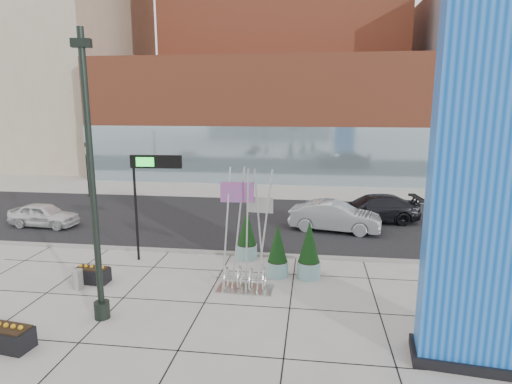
# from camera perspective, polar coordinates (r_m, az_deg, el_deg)

# --- Properties ---
(ground) EXTENTS (160.00, 160.00, 0.00)m
(ground) POSITION_cam_1_polar(r_m,az_deg,el_deg) (16.75, -9.43, -12.70)
(ground) COLOR #9E9991
(ground) RESTS_ON ground
(street_asphalt) EXTENTS (80.00, 12.00, 0.02)m
(street_asphalt) POSITION_cam_1_polar(r_m,az_deg,el_deg) (25.92, -2.99, -3.72)
(street_asphalt) COLOR black
(street_asphalt) RESTS_ON ground
(curb_edge) EXTENTS (80.00, 0.30, 0.12)m
(curb_edge) POSITION_cam_1_polar(r_m,az_deg,el_deg) (20.31, -6.13, -8.00)
(curb_edge) COLOR gray
(curb_edge) RESTS_ON ground
(tower_podium) EXTENTS (34.00, 10.00, 11.00)m
(tower_podium) POSITION_cam_1_polar(r_m,az_deg,el_deg) (41.75, 2.65, 9.72)
(tower_podium) COLOR #A94D31
(tower_podium) RESTS_ON ground
(tower_glass_front) EXTENTS (34.00, 0.60, 5.00)m
(tower_glass_front) POSITION_cam_1_polar(r_m,az_deg,el_deg) (37.20, 1.95, 4.87)
(tower_glass_front) COLOR #8CA5B2
(tower_glass_front) RESTS_ON ground
(building_beige_left) EXTENTS (18.00, 20.00, 34.00)m
(building_beige_left) POSITION_cam_1_polar(r_m,az_deg,el_deg) (58.32, -25.98, 20.51)
(building_beige_left) COLOR tan
(building_beige_left) RESTS_ON ground
(blue_pylon) EXTENTS (3.16, 1.70, 10.05)m
(blue_pylon) POSITION_cam_1_polar(r_m,az_deg,el_deg) (12.07, 28.63, 0.68)
(blue_pylon) COLOR #0B4AAF
(blue_pylon) RESTS_ON ground
(lamp_post) EXTENTS (0.61, 0.50, 9.03)m
(lamp_post) POSITION_cam_1_polar(r_m,az_deg,el_deg) (14.17, -20.78, -2.03)
(lamp_post) COLOR black
(lamp_post) RESTS_ON ground
(public_art_sculpture) EXTENTS (2.09, 1.08, 4.68)m
(public_art_sculpture) POSITION_cam_1_polar(r_m,az_deg,el_deg) (16.06, -1.41, -8.89)
(public_art_sculpture) COLOR silver
(public_art_sculpture) RESTS_ON ground
(concrete_bollard) EXTENTS (0.39, 0.39, 0.75)m
(concrete_bollard) POSITION_cam_1_polar(r_m,az_deg,el_deg) (17.78, -22.67, -10.69)
(concrete_bollard) COLOR gray
(concrete_bollard) RESTS_ON ground
(overhead_street_sign) EXTENTS (2.23, 0.33, 4.73)m
(overhead_street_sign) POSITION_cam_1_polar(r_m,az_deg,el_deg) (18.87, -13.75, 2.76)
(overhead_street_sign) COLOR black
(overhead_street_sign) RESTS_ON ground
(round_planter_east) EXTENTS (0.95, 0.95, 2.37)m
(round_planter_east) POSITION_cam_1_polar(r_m,az_deg,el_deg) (17.34, 7.09, -7.78)
(round_planter_east) COLOR #8DBDBC
(round_planter_east) RESTS_ON ground
(round_planter_mid) EXTENTS (0.88, 0.88, 2.19)m
(round_planter_mid) POSITION_cam_1_polar(r_m,az_deg,el_deg) (17.42, 2.90, -7.91)
(round_planter_mid) COLOR #8DBDBC
(round_planter_mid) RESTS_ON ground
(round_planter_west) EXTENTS (0.93, 0.93, 2.32)m
(round_planter_west) POSITION_cam_1_polar(r_m,az_deg,el_deg) (19.26, -1.24, -5.77)
(round_planter_west) COLOR #8DBDBC
(round_planter_west) RESTS_ON ground
(box_planter_north) EXTENTS (1.35, 0.73, 0.72)m
(box_planter_north) POSITION_cam_1_polar(r_m,az_deg,el_deg) (18.19, -21.02, -10.21)
(box_planter_north) COLOR black
(box_planter_north) RESTS_ON ground
(box_planter_south) EXTENTS (1.50, 0.89, 0.78)m
(box_planter_south) POSITION_cam_1_polar(r_m,az_deg,el_deg) (14.69, -30.23, -16.30)
(box_planter_south) COLOR black
(box_planter_south) RESTS_ON ground
(car_white_west) EXTENTS (4.03, 1.84, 1.34)m
(car_white_west) POSITION_cam_1_polar(r_m,az_deg,el_deg) (27.19, -26.44, -2.78)
(car_white_west) COLOR silver
(car_white_west) RESTS_ON ground
(car_silver_mid) EXTENTS (5.15, 2.56, 1.62)m
(car_silver_mid) POSITION_cam_1_polar(r_m,az_deg,el_deg) (23.86, 10.48, -3.26)
(car_silver_mid) COLOR #ACB1B4
(car_silver_mid) RESTS_ON ground
(car_dark_east) EXTENTS (5.71, 2.81, 1.60)m
(car_dark_east) POSITION_cam_1_polar(r_m,az_deg,el_deg) (26.25, 15.21, -2.15)
(car_dark_east) COLOR black
(car_dark_east) RESTS_ON ground
(traffic_signal) EXTENTS (0.15, 0.18, 4.10)m
(traffic_signal) POSITION_cam_1_polar(r_m,az_deg,el_deg) (34.24, -21.59, 3.14)
(traffic_signal) COLOR black
(traffic_signal) RESTS_ON ground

